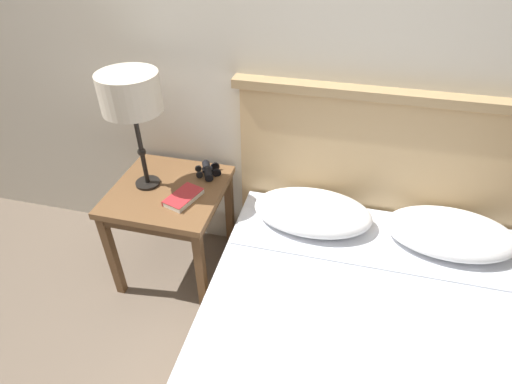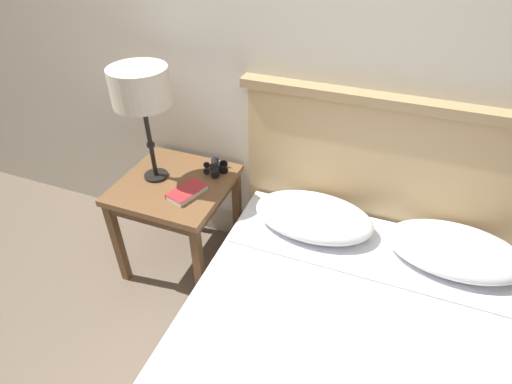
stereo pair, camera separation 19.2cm
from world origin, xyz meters
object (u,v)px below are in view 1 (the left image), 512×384
at_px(nightstand, 169,200).
at_px(book_on_nightstand, 183,197).
at_px(bed, 368,366).
at_px(table_lamp, 130,95).
at_px(binoculars_pair, 208,171).

relative_size(nightstand, book_on_nightstand, 2.66).
distance_m(bed, table_lamp, 1.59).
xyz_separation_m(nightstand, bed, (1.11, -0.56, -0.24)).
bearing_deg(book_on_nightstand, nightstand, 149.72).
xyz_separation_m(bed, book_on_nightstand, (-0.99, 0.49, 0.34)).
relative_size(nightstand, table_lamp, 0.98).
bearing_deg(binoculars_pair, table_lamp, -149.40).
height_order(bed, binoculars_pair, bed).
xyz_separation_m(book_on_nightstand, binoculars_pair, (0.05, 0.25, 0.01)).
bearing_deg(bed, book_on_nightstand, 153.34).
relative_size(book_on_nightstand, binoculars_pair, 1.40).
bearing_deg(table_lamp, nightstand, -5.57).
relative_size(nightstand, binoculars_pair, 3.72).
xyz_separation_m(nightstand, table_lamp, (-0.12, 0.01, 0.59)).
bearing_deg(nightstand, book_on_nightstand, -30.28).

